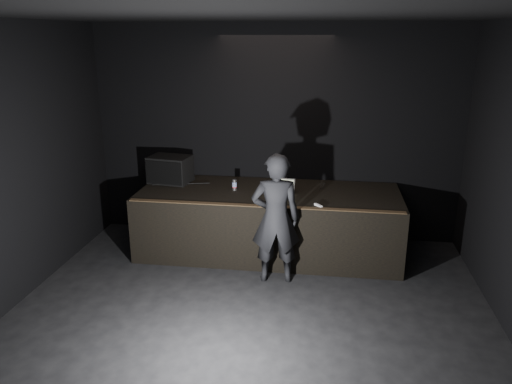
{
  "coord_description": "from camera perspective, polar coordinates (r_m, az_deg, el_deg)",
  "views": [
    {
      "loc": [
        0.85,
        -4.55,
        3.31
      ],
      "look_at": [
        -0.14,
        2.3,
        1.12
      ],
      "focal_mm": 35.0,
      "sensor_mm": 36.0,
      "label": 1
    }
  ],
  "objects": [
    {
      "name": "wii_remote",
      "position": [
        7.06,
        7.13,
        -1.53
      ],
      "size": [
        0.12,
        0.15,
        0.03
      ],
      "primitive_type": "cube",
      "rotation": [
        0.0,
        0.0,
        0.64
      ],
      "color": "white",
      "rests_on": "stage_riser"
    },
    {
      "name": "laptop",
      "position": [
        7.57,
        3.12,
        0.24
      ],
      "size": [
        0.37,
        0.34,
        0.22
      ],
      "rotation": [
        0.0,
        0.0,
        -0.2
      ],
      "color": "silver",
      "rests_on": "stage_riser"
    },
    {
      "name": "ground",
      "position": [
        5.69,
        -2.02,
        -18.01
      ],
      "size": [
        7.0,
        7.0,
        0.0
      ],
      "primitive_type": "plane",
      "color": "black",
      "rests_on": "ground"
    },
    {
      "name": "plastic_cup",
      "position": [
        7.87,
        7.55,
        0.73
      ],
      "size": [
        0.08,
        0.08,
        0.1
      ],
      "primitive_type": "cylinder",
      "color": "white",
      "rests_on": "stage_riser"
    },
    {
      "name": "beer_can",
      "position": [
        7.72,
        -2.48,
        0.83
      ],
      "size": [
        0.07,
        0.07,
        0.17
      ],
      "color": "silver",
      "rests_on": "stage_riser"
    },
    {
      "name": "cable",
      "position": [
        8.12,
        -8.57,
        0.92
      ],
      "size": [
        0.89,
        0.24,
        0.02
      ],
      "primitive_type": "cylinder",
      "rotation": [
        0.0,
        1.57,
        0.25
      ],
      "color": "black",
      "rests_on": "stage_riser"
    },
    {
      "name": "stage_riser",
      "position": [
        7.85,
        1.47,
        -3.4
      ],
      "size": [
        4.0,
        1.5,
        1.0
      ],
      "primitive_type": "cube",
      "color": "black",
      "rests_on": "ground"
    },
    {
      "name": "person",
      "position": [
        6.8,
        2.26,
        -3.07
      ],
      "size": [
        0.72,
        0.53,
        1.83
      ],
      "primitive_type": "imported",
      "rotation": [
        0.0,
        0.0,
        3.28
      ],
      "color": "black",
      "rests_on": "ground"
    },
    {
      "name": "room_walls",
      "position": [
        4.8,
        -2.28,
        2.02
      ],
      "size": [
        6.1,
        7.1,
        3.52
      ],
      "color": "black",
      "rests_on": "ground"
    },
    {
      "name": "riser_lip",
      "position": [
        7.01,
        0.81,
        -1.6
      ],
      "size": [
        3.92,
        0.1,
        0.01
      ],
      "primitive_type": "cube",
      "color": "brown",
      "rests_on": "stage_riser"
    },
    {
      "name": "stage_monitor",
      "position": [
        8.22,
        -9.79,
        2.57
      ],
      "size": [
        0.71,
        0.56,
        0.43
      ],
      "rotation": [
        0.0,
        0.0,
        -0.15
      ],
      "color": "black",
      "rests_on": "stage_riser"
    }
  ]
}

